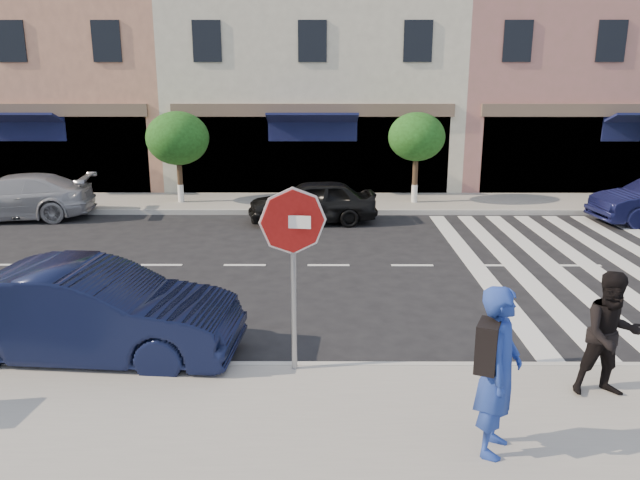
{
  "coord_description": "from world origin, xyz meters",
  "views": [
    {
      "loc": [
        -0.15,
        -10.19,
        4.45
      ],
      "look_at": [
        -0.19,
        1.13,
        1.4
      ],
      "focal_mm": 35.0,
      "sensor_mm": 36.0,
      "label": 1
    }
  ],
  "objects_px": {
    "car_near_mid": "(89,313)",
    "stop_sign": "(293,241)",
    "car_far_left": "(14,197)",
    "car_far_mid": "(312,202)",
    "walker": "(611,335)",
    "photographer": "(499,371)"
  },
  "relations": [
    {
      "from": "car_far_mid",
      "to": "stop_sign",
      "type": "bearing_deg",
      "value": -5.91
    },
    {
      "from": "photographer",
      "to": "car_far_left",
      "type": "height_order",
      "value": "photographer"
    },
    {
      "from": "walker",
      "to": "photographer",
      "type": "bearing_deg",
      "value": -146.44
    },
    {
      "from": "photographer",
      "to": "car_far_left",
      "type": "xyz_separation_m",
      "value": [
        -11.64,
        12.58,
        -0.47
      ]
    },
    {
      "from": "stop_sign",
      "to": "car_far_left",
      "type": "height_order",
      "value": "stop_sign"
    },
    {
      "from": "walker",
      "to": "car_far_mid",
      "type": "distance_m",
      "value": 11.58
    },
    {
      "from": "walker",
      "to": "stop_sign",
      "type": "bearing_deg",
      "value": 168.91
    },
    {
      "from": "car_near_mid",
      "to": "stop_sign",
      "type": "bearing_deg",
      "value": -97.07
    },
    {
      "from": "walker",
      "to": "car_near_mid",
      "type": "bearing_deg",
      "value": 168.17
    },
    {
      "from": "car_far_left",
      "to": "car_far_mid",
      "type": "bearing_deg",
      "value": 80.15
    },
    {
      "from": "car_far_left",
      "to": "car_far_mid",
      "type": "height_order",
      "value": "car_far_left"
    },
    {
      "from": "car_far_left",
      "to": "car_far_mid",
      "type": "xyz_separation_m",
      "value": [
        9.32,
        -0.49,
        -0.03
      ]
    },
    {
      "from": "photographer",
      "to": "car_far_mid",
      "type": "relative_size",
      "value": 0.52
    },
    {
      "from": "photographer",
      "to": "car_far_left",
      "type": "bearing_deg",
      "value": 66.29
    },
    {
      "from": "car_near_mid",
      "to": "car_far_mid",
      "type": "height_order",
      "value": "car_near_mid"
    },
    {
      "from": "stop_sign",
      "to": "car_near_mid",
      "type": "xyz_separation_m",
      "value": [
        -3.28,
        0.67,
        -1.36
      ]
    },
    {
      "from": "car_near_mid",
      "to": "car_far_mid",
      "type": "bearing_deg",
      "value": -15.4
    },
    {
      "from": "car_far_left",
      "to": "car_far_mid",
      "type": "relative_size",
      "value": 1.23
    },
    {
      "from": "walker",
      "to": "car_far_mid",
      "type": "relative_size",
      "value": 0.46
    },
    {
      "from": "stop_sign",
      "to": "car_far_mid",
      "type": "bearing_deg",
      "value": 97.41
    },
    {
      "from": "car_far_left",
      "to": "car_far_mid",
      "type": "distance_m",
      "value": 9.33
    },
    {
      "from": "walker",
      "to": "car_near_mid",
      "type": "xyz_separation_m",
      "value": [
        -7.59,
        1.41,
        -0.25
      ]
    }
  ]
}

